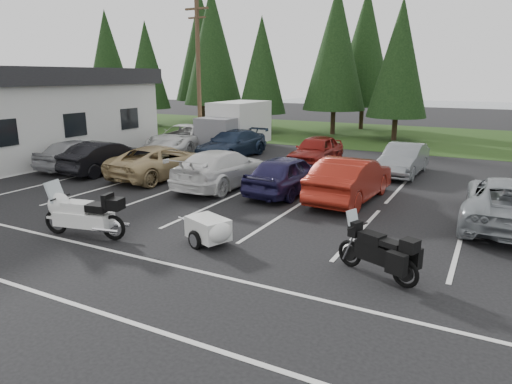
% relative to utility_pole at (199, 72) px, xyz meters
% --- Properties ---
extents(ground, '(120.00, 120.00, 0.00)m').
position_rel_utility_pole_xyz_m(ground, '(10.00, -12.00, -4.70)').
color(ground, black).
rests_on(ground, ground).
extents(grass_strip, '(80.00, 16.00, 0.01)m').
position_rel_utility_pole_xyz_m(grass_strip, '(10.00, 12.00, -4.69)').
color(grass_strip, '#223812').
rests_on(grass_strip, ground).
extents(lake_water, '(70.00, 50.00, 0.02)m').
position_rel_utility_pole_xyz_m(lake_water, '(14.00, 43.00, -4.70)').
color(lake_water, slate).
rests_on(lake_water, ground).
extents(utility_pole, '(1.60, 0.26, 9.00)m').
position_rel_utility_pole_xyz_m(utility_pole, '(0.00, 0.00, 0.00)').
color(utility_pole, '#473321').
rests_on(utility_pole, ground).
extents(box_truck, '(2.40, 5.60, 2.90)m').
position_rel_utility_pole_xyz_m(box_truck, '(2.00, 0.50, -3.25)').
color(box_truck, silver).
rests_on(box_truck, ground).
extents(stall_markings, '(32.00, 16.00, 0.01)m').
position_rel_utility_pole_xyz_m(stall_markings, '(10.00, -10.00, -4.69)').
color(stall_markings, silver).
rests_on(stall_markings, ground).
extents(conifer_0, '(4.58, 4.58, 10.66)m').
position_rel_utility_pole_xyz_m(conifer_0, '(-18.00, 10.50, 1.53)').
color(conifer_0, '#332316').
rests_on(conifer_0, ground).
extents(conifer_1, '(3.96, 3.96, 9.22)m').
position_rel_utility_pole_xyz_m(conifer_1, '(-12.00, 9.20, 0.69)').
color(conifer_1, '#332316').
rests_on(conifer_1, ground).
extents(conifer_2, '(5.10, 5.10, 11.89)m').
position_rel_utility_pole_xyz_m(conifer_2, '(-6.00, 10.80, 2.25)').
color(conifer_2, '#332316').
rests_on(conifer_2, ground).
extents(conifer_3, '(3.87, 3.87, 9.02)m').
position_rel_utility_pole_xyz_m(conifer_3, '(-0.50, 9.40, 0.57)').
color(conifer_3, '#332316').
rests_on(conifer_3, ground).
extents(conifer_4, '(4.80, 4.80, 11.17)m').
position_rel_utility_pole_xyz_m(conifer_4, '(5.00, 10.90, 1.83)').
color(conifer_4, '#332316').
rests_on(conifer_4, ground).
extents(conifer_5, '(4.14, 4.14, 9.63)m').
position_rel_utility_pole_xyz_m(conifer_5, '(10.00, 9.60, 0.93)').
color(conifer_5, '#332316').
rests_on(conifer_5, ground).
extents(conifer_back_a, '(5.28, 5.28, 12.30)m').
position_rel_utility_pole_xyz_m(conifer_back_a, '(-10.00, 15.00, 2.49)').
color(conifer_back_a, '#332316').
rests_on(conifer_back_a, ground).
extents(conifer_back_b, '(4.97, 4.97, 11.58)m').
position_rel_utility_pole_xyz_m(conifer_back_b, '(6.00, 15.50, 2.07)').
color(conifer_back_b, '#332316').
rests_on(conifer_back_b, ground).
extents(car_near_0, '(1.97, 4.50, 1.51)m').
position_rel_utility_pole_xyz_m(car_near_0, '(-1.74, -8.07, -3.94)').
color(car_near_0, '#A5A6AA').
rests_on(car_near_0, ground).
extents(car_near_1, '(1.78, 4.58, 1.49)m').
position_rel_utility_pole_xyz_m(car_near_1, '(0.20, -8.11, -3.95)').
color(car_near_1, black).
rests_on(car_near_1, ground).
extents(car_near_2, '(2.87, 5.44, 1.46)m').
position_rel_utility_pole_xyz_m(car_near_2, '(3.25, -7.75, -3.97)').
color(car_near_2, tan).
rests_on(car_near_2, ground).
extents(car_near_3, '(2.32, 5.36, 1.54)m').
position_rel_utility_pole_xyz_m(car_near_3, '(6.63, -7.99, -3.93)').
color(car_near_3, silver).
rests_on(car_near_3, ground).
extents(car_near_4, '(2.17, 4.62, 1.53)m').
position_rel_utility_pole_xyz_m(car_near_4, '(9.44, -7.76, -3.93)').
color(car_near_4, '#1C1940').
rests_on(car_near_4, ground).
extents(car_near_5, '(2.00, 5.02, 1.62)m').
position_rel_utility_pole_xyz_m(car_near_5, '(11.91, -7.65, -3.89)').
color(car_near_5, maroon).
rests_on(car_near_5, ground).
extents(car_near_6, '(2.52, 5.43, 1.51)m').
position_rel_utility_pole_xyz_m(car_near_6, '(17.04, -8.28, -3.94)').
color(car_near_6, gray).
rests_on(car_near_6, ground).
extents(car_far_0, '(3.30, 6.12, 1.63)m').
position_rel_utility_pole_xyz_m(car_far_0, '(-0.11, -1.50, -3.88)').
color(car_far_0, silver).
rests_on(car_far_0, ground).
extents(car_far_1, '(2.43, 5.30, 1.50)m').
position_rel_utility_pole_xyz_m(car_far_1, '(3.35, -1.79, -3.95)').
color(car_far_1, '#18263D').
rests_on(car_far_1, ground).
extents(car_far_2, '(1.87, 4.48, 1.51)m').
position_rel_utility_pole_xyz_m(car_far_2, '(8.37, -1.80, -3.94)').
color(car_far_2, maroon).
rests_on(car_far_2, ground).
extents(car_far_3, '(1.72, 4.43, 1.44)m').
position_rel_utility_pole_xyz_m(car_far_3, '(12.79, -2.11, -3.98)').
color(car_far_3, slate).
rests_on(car_far_3, ground).
extents(touring_motorcycle, '(3.03, 1.45, 1.61)m').
position_rel_utility_pole_xyz_m(touring_motorcycle, '(6.37, -15.04, -3.89)').
color(touring_motorcycle, white).
rests_on(touring_motorcycle, ground).
extents(cargo_trailer, '(1.90, 1.49, 0.77)m').
position_rel_utility_pole_xyz_m(cargo_trailer, '(9.83, -13.91, -4.31)').
color(cargo_trailer, white).
rests_on(cargo_trailer, ground).
extents(adventure_motorcycle, '(2.52, 1.66, 1.45)m').
position_rel_utility_pole_xyz_m(adventure_motorcycle, '(14.36, -13.82, -3.97)').
color(adventure_motorcycle, black).
rests_on(adventure_motorcycle, ground).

